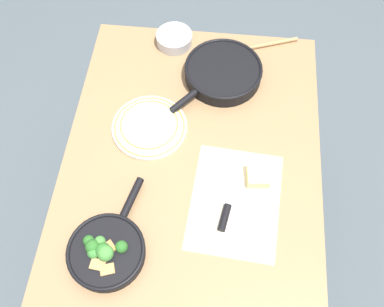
# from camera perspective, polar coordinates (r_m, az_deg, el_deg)

# --- Properties ---
(ground_plane) EXTENTS (14.00, 14.00, 0.00)m
(ground_plane) POSITION_cam_1_polar(r_m,az_deg,el_deg) (2.10, 0.00, -10.37)
(ground_plane) COLOR #424C51
(dining_table_red) EXTENTS (1.12, 0.84, 0.76)m
(dining_table_red) POSITION_cam_1_polar(r_m,az_deg,el_deg) (1.48, 0.00, -2.11)
(dining_table_red) COLOR olive
(dining_table_red) RESTS_ON ground_plane
(skillet_broccoli) EXTENTS (0.35, 0.23, 0.08)m
(skillet_broccoli) POSITION_cam_1_polar(r_m,az_deg,el_deg) (1.28, -11.35, -12.59)
(skillet_broccoli) COLOR black
(skillet_broccoli) RESTS_ON dining_table_red
(skillet_eggs) EXTENTS (0.34, 0.31, 0.06)m
(skillet_eggs) POSITION_cam_1_polar(r_m,az_deg,el_deg) (1.57, 4.12, 10.75)
(skillet_eggs) COLOR black
(skillet_eggs) RESTS_ON dining_table_red
(wooden_spoon) EXTENTS (0.14, 0.33, 0.02)m
(wooden_spoon) POSITION_cam_1_polar(r_m,az_deg,el_deg) (1.68, 6.93, 13.69)
(wooden_spoon) COLOR #A87A4C
(wooden_spoon) RESTS_ON dining_table_red
(parchment_sheet) EXTENTS (0.38, 0.30, 0.00)m
(parchment_sheet) POSITION_cam_1_polar(r_m,az_deg,el_deg) (1.34, 5.79, -6.34)
(parchment_sheet) COLOR beige
(parchment_sheet) RESTS_ON dining_table_red
(grater_knife) EXTENTS (0.23, 0.07, 0.02)m
(grater_knife) POSITION_cam_1_polar(r_m,az_deg,el_deg) (1.32, 4.77, -7.03)
(grater_knife) COLOR silver
(grater_knife) RESTS_ON dining_table_red
(cheese_block) EXTENTS (0.08, 0.08, 0.04)m
(cheese_block) POSITION_cam_1_polar(r_m,az_deg,el_deg) (1.36, 8.77, -2.97)
(cheese_block) COLOR #EFD67A
(cheese_block) RESTS_ON dining_table_red
(dinner_plate_stack) EXTENTS (0.26, 0.26, 0.03)m
(dinner_plate_stack) POSITION_cam_1_polar(r_m,az_deg,el_deg) (1.45, -5.71, 3.67)
(dinner_plate_stack) COLOR silver
(dinner_plate_stack) RESTS_ON dining_table_red
(prep_bowl_steel) EXTENTS (0.14, 0.14, 0.04)m
(prep_bowl_steel) POSITION_cam_1_polar(r_m,az_deg,el_deg) (1.69, -2.38, 15.04)
(prep_bowl_steel) COLOR #B7B7BC
(prep_bowl_steel) RESTS_ON dining_table_red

